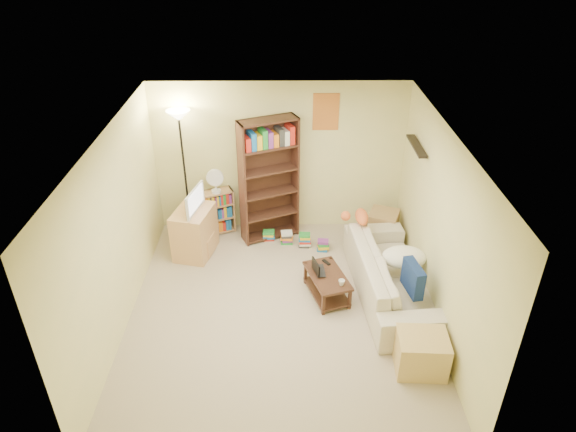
{
  "coord_description": "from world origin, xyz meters",
  "views": [
    {
      "loc": [
        0.05,
        -5.32,
        4.64
      ],
      "look_at": [
        0.12,
        0.75,
        1.05
      ],
      "focal_mm": 32.0,
      "sensor_mm": 36.0,
      "label": 1
    }
  ],
  "objects_px": {
    "short_bookshelf": "(216,212)",
    "end_cabinet": "(421,353)",
    "television": "(191,200)",
    "tabby_cat": "(359,216)",
    "tv_stand": "(194,232)",
    "sofa": "(392,274)",
    "side_table": "(383,226)",
    "mug": "(342,283)",
    "tall_bookshelf": "(269,178)",
    "laptop": "(323,271)",
    "coffee_table": "(327,283)",
    "floor_lamp": "(181,137)",
    "desk_fan": "(215,180)"
  },
  "relations": [
    {
      "from": "end_cabinet",
      "to": "sofa",
      "type": "bearing_deg",
      "value": 94.15
    },
    {
      "from": "tabby_cat",
      "to": "laptop",
      "type": "height_order",
      "value": "tabby_cat"
    },
    {
      "from": "mug",
      "to": "short_bookshelf",
      "type": "bearing_deg",
      "value": 134.65
    },
    {
      "from": "coffee_table",
      "to": "floor_lamp",
      "type": "height_order",
      "value": "floor_lamp"
    },
    {
      "from": "short_bookshelf",
      "to": "end_cabinet",
      "type": "xyz_separation_m",
      "value": [
        2.71,
        -3.04,
        -0.14
      ]
    },
    {
      "from": "short_bookshelf",
      "to": "side_table",
      "type": "xyz_separation_m",
      "value": [
        2.74,
        -0.25,
        -0.13
      ]
    },
    {
      "from": "end_cabinet",
      "to": "television",
      "type": "bearing_deg",
      "value": 140.67
    },
    {
      "from": "laptop",
      "to": "mug",
      "type": "xyz_separation_m",
      "value": [
        0.22,
        -0.3,
        0.03
      ]
    },
    {
      "from": "floor_lamp",
      "to": "television",
      "type": "bearing_deg",
      "value": -74.27
    },
    {
      "from": "tabby_cat",
      "to": "tv_stand",
      "type": "distance_m",
      "value": 2.54
    },
    {
      "from": "tv_stand",
      "to": "short_bookshelf",
      "type": "distance_m",
      "value": 0.66
    },
    {
      "from": "desk_fan",
      "to": "side_table",
      "type": "relative_size",
      "value": 0.82
    },
    {
      "from": "sofa",
      "to": "tabby_cat",
      "type": "height_order",
      "value": "tabby_cat"
    },
    {
      "from": "sofa",
      "to": "side_table",
      "type": "relative_size",
      "value": 4.68
    },
    {
      "from": "sofa",
      "to": "floor_lamp",
      "type": "height_order",
      "value": "floor_lamp"
    },
    {
      "from": "sofa",
      "to": "desk_fan",
      "type": "distance_m",
      "value": 3.11
    },
    {
      "from": "coffee_table",
      "to": "floor_lamp",
      "type": "bearing_deg",
      "value": 124.23
    },
    {
      "from": "sofa",
      "to": "tv_stand",
      "type": "relative_size",
      "value": 3.09
    },
    {
      "from": "floor_lamp",
      "to": "tabby_cat",
      "type": "bearing_deg",
      "value": -17.4
    },
    {
      "from": "tabby_cat",
      "to": "end_cabinet",
      "type": "height_order",
      "value": "tabby_cat"
    },
    {
      "from": "coffee_table",
      "to": "side_table",
      "type": "bearing_deg",
      "value": 37.48
    },
    {
      "from": "short_bookshelf",
      "to": "floor_lamp",
      "type": "distance_m",
      "value": 1.38
    },
    {
      "from": "laptop",
      "to": "floor_lamp",
      "type": "relative_size",
      "value": 0.15
    },
    {
      "from": "sofa",
      "to": "tabby_cat",
      "type": "relative_size",
      "value": 4.46
    },
    {
      "from": "tall_bookshelf",
      "to": "desk_fan",
      "type": "distance_m",
      "value": 0.87
    },
    {
      "from": "television",
      "to": "tall_bookshelf",
      "type": "height_order",
      "value": "tall_bookshelf"
    },
    {
      "from": "tabby_cat",
      "to": "coffee_table",
      "type": "distance_m",
      "value": 1.16
    },
    {
      "from": "laptop",
      "to": "side_table",
      "type": "distance_m",
      "value": 1.74
    },
    {
      "from": "sofa",
      "to": "side_table",
      "type": "bearing_deg",
      "value": -9.92
    },
    {
      "from": "laptop",
      "to": "mug",
      "type": "height_order",
      "value": "mug"
    },
    {
      "from": "tv_stand",
      "to": "end_cabinet",
      "type": "distance_m",
      "value": 3.84
    },
    {
      "from": "tabby_cat",
      "to": "side_table",
      "type": "distance_m",
      "value": 0.9
    },
    {
      "from": "side_table",
      "to": "tall_bookshelf",
      "type": "bearing_deg",
      "value": 176.29
    },
    {
      "from": "tall_bookshelf",
      "to": "short_bookshelf",
      "type": "distance_m",
      "value": 1.14
    },
    {
      "from": "floor_lamp",
      "to": "end_cabinet",
      "type": "bearing_deg",
      "value": -44.29
    },
    {
      "from": "mug",
      "to": "tv_stand",
      "type": "xyz_separation_m",
      "value": [
        -2.15,
        1.31,
        -0.02
      ]
    },
    {
      "from": "television",
      "to": "short_bookshelf",
      "type": "relative_size",
      "value": 0.84
    },
    {
      "from": "television",
      "to": "end_cabinet",
      "type": "height_order",
      "value": "television"
    },
    {
      "from": "floor_lamp",
      "to": "short_bookshelf",
      "type": "bearing_deg",
      "value": -4.88
    },
    {
      "from": "coffee_table",
      "to": "tall_bookshelf",
      "type": "relative_size",
      "value": 0.44
    },
    {
      "from": "end_cabinet",
      "to": "tall_bookshelf",
      "type": "bearing_deg",
      "value": 121.91
    },
    {
      "from": "tabby_cat",
      "to": "side_table",
      "type": "xyz_separation_m",
      "value": [
        0.5,
        0.55,
        -0.51
      ]
    },
    {
      "from": "tv_stand",
      "to": "short_bookshelf",
      "type": "relative_size",
      "value": 1.0
    },
    {
      "from": "desk_fan",
      "to": "mug",
      "type": "bearing_deg",
      "value": -45.38
    },
    {
      "from": "tall_bookshelf",
      "to": "end_cabinet",
      "type": "height_order",
      "value": "tall_bookshelf"
    },
    {
      "from": "sofa",
      "to": "short_bookshelf",
      "type": "height_order",
      "value": "short_bookshelf"
    },
    {
      "from": "mug",
      "to": "television",
      "type": "bearing_deg",
      "value": 148.65
    },
    {
      "from": "laptop",
      "to": "sofa",
      "type": "bearing_deg",
      "value": -96.41
    },
    {
      "from": "coffee_table",
      "to": "television",
      "type": "bearing_deg",
      "value": 134.13
    },
    {
      "from": "television",
      "to": "end_cabinet",
      "type": "bearing_deg",
      "value": -115.84
    }
  ]
}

